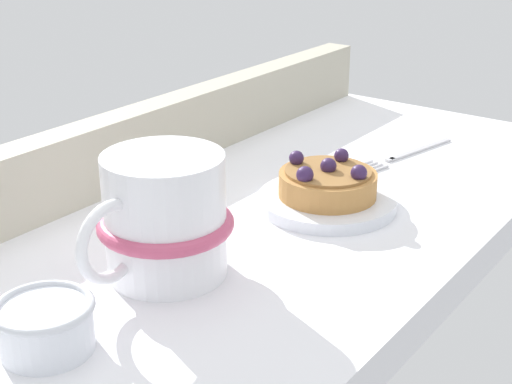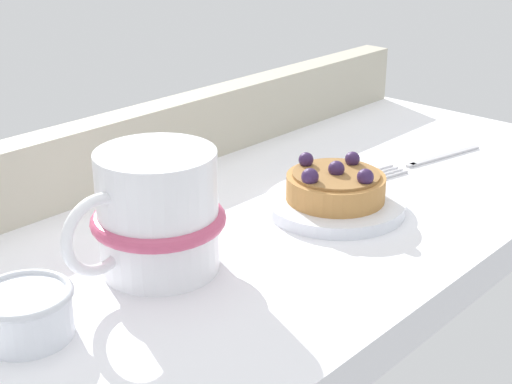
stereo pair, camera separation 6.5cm
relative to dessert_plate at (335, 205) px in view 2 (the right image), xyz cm
name	(u,v)px [view 2 (the right image)]	position (x,y,z in cm)	size (l,w,h in cm)	color
ground_plane	(261,239)	(-6.60, 3.49, -2.40)	(88.98, 37.62, 3.69)	white
window_rail_back	(141,144)	(-6.60, 20.51, 3.11)	(87.20, 3.57, 7.32)	#B2AD99
dessert_plate	(335,205)	(0.00, 0.00, 0.00)	(13.36, 13.36, 1.18)	silver
raspberry_tart	(335,185)	(-0.02, 0.01, 2.06)	(9.38, 9.38, 3.89)	#B77F42
coffee_mug	(159,214)	(-19.02, 3.21, 4.36)	(14.40, 10.80, 10.00)	white
dessert_fork	(428,160)	(17.72, 0.32, -0.25)	(16.12, 5.10, 0.60)	#B7B7BC
sugar_bowl	(26,312)	(-31.56, 2.70, 1.36)	(6.77, 6.77, 3.55)	silver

